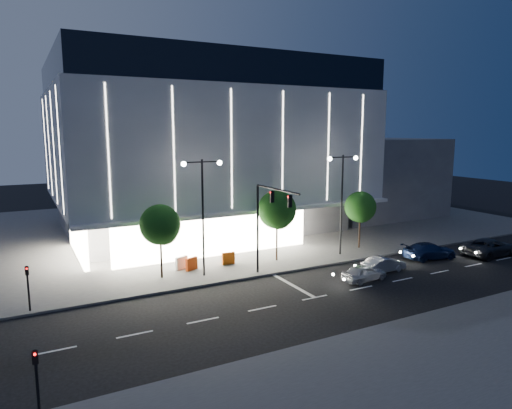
{
  "coord_description": "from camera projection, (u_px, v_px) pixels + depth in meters",
  "views": [
    {
      "loc": [
        -15.08,
        -25.48,
        11.1
      ],
      "look_at": [
        2.33,
        7.6,
        5.0
      ],
      "focal_mm": 32.0,
      "sensor_mm": 36.0,
      "label": 1
    }
  ],
  "objects": [
    {
      "name": "car_third",
      "position": [
        429.0,
        251.0,
        39.75
      ],
      "size": [
        5.12,
        2.63,
        1.42
      ],
      "primitive_type": "imported",
      "rotation": [
        0.0,
        0.0,
        1.44
      ],
      "color": "#14234C",
      "rests_on": "ground"
    },
    {
      "name": "sidewalk_near",
      "position": [
        486.0,
        353.0,
        22.78
      ],
      "size": [
        70.0,
        10.0,
        0.15
      ],
      "primitive_type": "cube",
      "color": "#474747",
      "rests_on": "ground"
    },
    {
      "name": "street_lamp_west",
      "position": [
        203.0,
        200.0,
        33.88
      ],
      "size": [
        3.16,
        0.36,
        9.0
      ],
      "color": "black",
      "rests_on": "ground"
    },
    {
      "name": "car_fourth",
      "position": [
        490.0,
        247.0,
        40.75
      ],
      "size": [
        5.56,
        2.61,
        1.54
      ],
      "primitive_type": "imported",
      "rotation": [
        0.0,
        0.0,
        1.58
      ],
      "color": "#2C2C31",
      "rests_on": "ground"
    },
    {
      "name": "tree_right",
      "position": [
        360.0,
        209.0,
        42.47
      ],
      "size": [
        2.91,
        2.91,
        5.51
      ],
      "color": "black",
      "rests_on": "ground"
    },
    {
      "name": "barrier_b",
      "position": [
        182.0,
        263.0,
        36.37
      ],
      "size": [
        1.12,
        0.63,
        1.0
      ],
      "primitive_type": "cube",
      "rotation": [
        0.0,
        0.0,
        0.37
      ],
      "color": "#BDBDBD",
      "rests_on": "sidewalk_museum"
    },
    {
      "name": "ped_signal_near",
      "position": [
        37.0,
        377.0,
        17.23
      ],
      "size": [
        0.22,
        0.24,
        3.0
      ],
      "color": "black",
      "rests_on": "ground"
    },
    {
      "name": "museum",
      "position": [
        199.0,
        147.0,
        50.33
      ],
      "size": [
        30.0,
        25.8,
        18.0
      ],
      "color": "#4C4C51",
      "rests_on": "ground"
    },
    {
      "name": "traffic_mast",
      "position": [
        267.0,
        214.0,
        33.54
      ],
      "size": [
        0.33,
        5.89,
        7.07
      ],
      "color": "black",
      "rests_on": "ground"
    },
    {
      "name": "car_second",
      "position": [
        384.0,
        264.0,
        36.04
      ],
      "size": [
        3.8,
        1.43,
        1.24
      ],
      "primitive_type": "imported",
      "rotation": [
        0.0,
        0.0,
        1.6
      ],
      "color": "#B5B8BD",
      "rests_on": "ground"
    },
    {
      "name": "tree_left",
      "position": [
        160.0,
        227.0,
        33.71
      ],
      "size": [
        3.02,
        3.02,
        5.72
      ],
      "color": "black",
      "rests_on": "ground"
    },
    {
      "name": "sidewalk_museum",
      "position": [
        212.0,
        224.0,
        54.22
      ],
      "size": [
        70.0,
        40.0,
        0.15
      ],
      "primitive_type": "cube",
      "color": "#474747",
      "rests_on": "ground"
    },
    {
      "name": "street_lamp_east",
      "position": [
        342.0,
        190.0,
        39.85
      ],
      "size": [
        3.16,
        0.36,
        9.0
      ],
      "color": "black",
      "rests_on": "ground"
    },
    {
      "name": "ped_signal_far",
      "position": [
        28.0,
        284.0,
        27.71
      ],
      "size": [
        0.22,
        0.24,
        3.0
      ],
      "color": "black",
      "rests_on": "ground"
    },
    {
      "name": "tree_mid",
      "position": [
        277.0,
        212.0,
        38.26
      ],
      "size": [
        3.25,
        3.25,
        6.15
      ],
      "color": "black",
      "rests_on": "ground"
    },
    {
      "name": "barrier_c",
      "position": [
        228.0,
        258.0,
        37.64
      ],
      "size": [
        1.1,
        0.26,
        1.0
      ],
      "primitive_type": "cube",
      "rotation": [
        0.0,
        0.0,
        -0.01
      ],
      "color": "#D9550C",
      "rests_on": "sidewalk_museum"
    },
    {
      "name": "annex_building",
      "position": [
        352.0,
        175.0,
        63.08
      ],
      "size": [
        16.0,
        20.0,
        10.0
      ],
      "primitive_type": "cube",
      "color": "#4C4C51",
      "rests_on": "ground"
    },
    {
      "name": "car_lead",
      "position": [
        364.0,
        273.0,
        33.9
      ],
      "size": [
        3.76,
        1.73,
        1.25
      ],
      "primitive_type": "imported",
      "rotation": [
        0.0,
        0.0,
        1.64
      ],
      "color": "#A7A9AF",
      "rests_on": "ground"
    },
    {
      "name": "barrier_a",
      "position": [
        192.0,
        264.0,
        36.09
      ],
      "size": [
        1.11,
        0.68,
        1.0
      ],
      "primitive_type": "cube",
      "rotation": [
        0.0,
        0.0,
        0.42
      ],
      "color": "#EC420D",
      "rests_on": "sidewalk_museum"
    },
    {
      "name": "ground",
      "position": [
        278.0,
        295.0,
        30.98
      ],
      "size": [
        160.0,
        160.0,
        0.0
      ],
      "primitive_type": "plane",
      "color": "black",
      "rests_on": "ground"
    }
  ]
}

